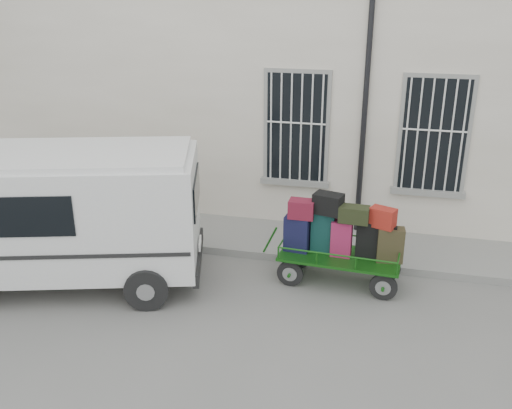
{
  "coord_description": "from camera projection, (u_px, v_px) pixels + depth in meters",
  "views": [
    {
      "loc": [
        1.43,
        -8.29,
        5.03
      ],
      "look_at": [
        -0.78,
        1.0,
        1.29
      ],
      "focal_mm": 40.0,
      "sensor_mm": 36.0,
      "label": 1
    }
  ],
  "objects": [
    {
      "name": "building",
      "position": [
        331.0,
        73.0,
        13.54
      ],
      "size": [
        24.0,
        5.15,
        6.0
      ],
      "color": "beige",
      "rests_on": "ground"
    },
    {
      "name": "luggage_cart",
      "position": [
        340.0,
        237.0,
        9.91
      ],
      "size": [
        2.49,
        1.09,
        1.65
      ],
      "rotation": [
        0.0,
        0.0,
        -0.07
      ],
      "color": "black",
      "rests_on": "ground"
    },
    {
      "name": "sidewalk",
      "position": [
        307.0,
        242.0,
        11.62
      ],
      "size": [
        24.0,
        1.7,
        0.15
      ],
      "primitive_type": "cube",
      "color": "gray",
      "rests_on": "ground"
    },
    {
      "name": "ground",
      "position": [
        287.0,
        300.0,
        9.65
      ],
      "size": [
        80.0,
        80.0,
        0.0
      ],
      "primitive_type": "plane",
      "color": "slate",
      "rests_on": "ground"
    },
    {
      "name": "van",
      "position": [
        59.0,
        210.0,
        9.75
      ],
      "size": [
        5.14,
        3.24,
        2.42
      ],
      "rotation": [
        0.0,
        0.0,
        0.28
      ],
      "color": "white",
      "rests_on": "ground"
    }
  ]
}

